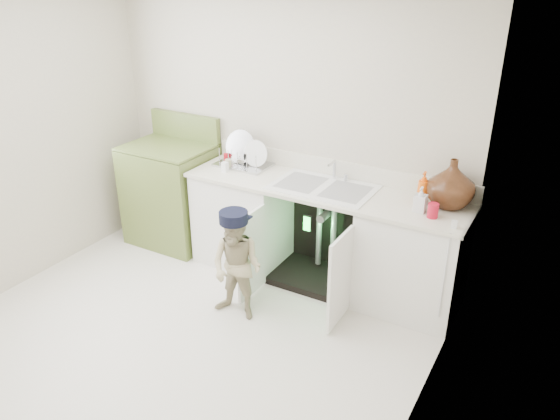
% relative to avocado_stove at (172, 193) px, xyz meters
% --- Properties ---
extents(ground, '(3.50, 3.50, 0.00)m').
position_rel_avocado_stove_xyz_m(ground, '(1.09, -1.18, -0.52)').
color(ground, beige).
rests_on(ground, ground).
extents(room_shell, '(6.00, 5.50, 1.26)m').
position_rel_avocado_stove_xyz_m(room_shell, '(1.09, -1.18, 0.73)').
color(room_shell, '#BEB3A3').
rests_on(room_shell, ground).
extents(counter_run, '(2.44, 1.02, 1.28)m').
position_rel_avocado_stove_xyz_m(counter_run, '(1.69, 0.03, -0.03)').
color(counter_run, white).
rests_on(counter_run, ground).
extents(avocado_stove, '(0.81, 0.65, 1.26)m').
position_rel_avocado_stove_xyz_m(avocado_stove, '(0.00, 0.00, 0.00)').
color(avocado_stove, olive).
rests_on(avocado_stove, ground).
extents(repair_worker, '(0.63, 0.65, 0.91)m').
position_rel_avocado_stove_xyz_m(repair_worker, '(1.30, -0.78, -0.05)').
color(repair_worker, beige).
rests_on(repair_worker, ground).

